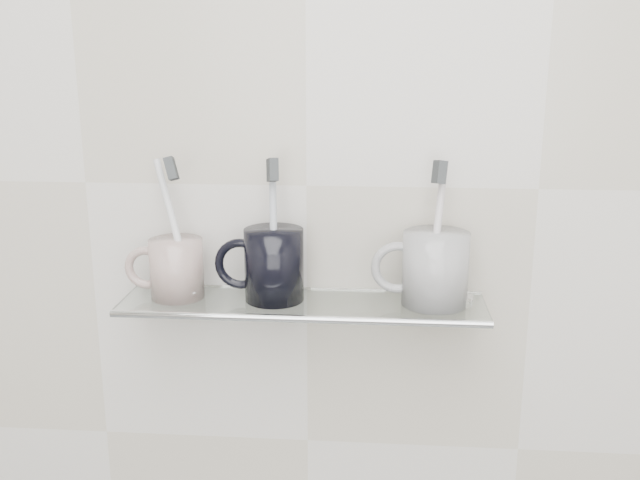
# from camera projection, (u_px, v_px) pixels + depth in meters

# --- Properties ---
(wall_back) EXTENTS (2.50, 0.00, 2.50)m
(wall_back) POSITION_uv_depth(u_px,v_px,m) (306.00, 186.00, 1.00)
(wall_back) COLOR beige
(wall_back) RESTS_ON ground
(shelf_glass) EXTENTS (0.50, 0.12, 0.01)m
(shelf_glass) POSITION_uv_depth(u_px,v_px,m) (302.00, 304.00, 0.98)
(shelf_glass) COLOR silver
(shelf_glass) RESTS_ON wall_back
(shelf_rail) EXTENTS (0.50, 0.01, 0.01)m
(shelf_rail) POSITION_uv_depth(u_px,v_px,m) (298.00, 319.00, 0.93)
(shelf_rail) COLOR silver
(shelf_rail) RESTS_ON shelf_glass
(bracket_left) EXTENTS (0.02, 0.03, 0.02)m
(bracket_left) POSITION_uv_depth(u_px,v_px,m) (164.00, 296.00, 1.04)
(bracket_left) COLOR silver
(bracket_left) RESTS_ON wall_back
(bracket_right) EXTENTS (0.02, 0.03, 0.02)m
(bracket_right) POSITION_uv_depth(u_px,v_px,m) (453.00, 304.00, 1.01)
(bracket_right) COLOR silver
(bracket_right) RESTS_ON wall_back
(mug_left) EXTENTS (0.09, 0.09, 0.08)m
(mug_left) POSITION_uv_depth(u_px,v_px,m) (177.00, 268.00, 0.99)
(mug_left) COLOR silver
(mug_left) RESTS_ON shelf_glass
(mug_left_handle) EXTENTS (0.06, 0.01, 0.06)m
(mug_left_handle) POSITION_uv_depth(u_px,v_px,m) (146.00, 268.00, 0.99)
(mug_left_handle) COLOR silver
(mug_left_handle) RESTS_ON mug_left
(toothbrush_left) EXTENTS (0.06, 0.05, 0.18)m
(toothbrush_left) POSITION_uv_depth(u_px,v_px,m) (174.00, 227.00, 0.97)
(toothbrush_left) COLOR silver
(toothbrush_left) RESTS_ON mug_left
(bristles_left) EXTENTS (0.02, 0.03, 0.04)m
(bristles_left) POSITION_uv_depth(u_px,v_px,m) (171.00, 169.00, 0.95)
(bristles_left) COLOR #313537
(bristles_left) RESTS_ON toothbrush_left
(mug_center) EXTENTS (0.08, 0.08, 0.10)m
(mug_center) POSITION_uv_depth(u_px,v_px,m) (274.00, 265.00, 0.97)
(mug_center) COLOR black
(mug_center) RESTS_ON shelf_glass
(mug_center_handle) EXTENTS (0.07, 0.01, 0.07)m
(mug_center_handle) POSITION_uv_depth(u_px,v_px,m) (241.00, 264.00, 0.98)
(mug_center_handle) COLOR black
(mug_center_handle) RESTS_ON mug_center
(toothbrush_center) EXTENTS (0.02, 0.06, 0.19)m
(toothbrush_center) POSITION_uv_depth(u_px,v_px,m) (274.00, 229.00, 0.96)
(toothbrush_center) COLOR #909CA9
(toothbrush_center) RESTS_ON mug_center
(bristles_center) EXTENTS (0.02, 0.03, 0.03)m
(bristles_center) POSITION_uv_depth(u_px,v_px,m) (272.00, 170.00, 0.94)
(bristles_center) COLOR #313537
(bristles_center) RESTS_ON toothbrush_center
(mug_right) EXTENTS (0.11, 0.11, 0.10)m
(mug_right) POSITION_uv_depth(u_px,v_px,m) (435.00, 269.00, 0.96)
(mug_right) COLOR white
(mug_right) RESTS_ON shelf_glass
(mug_right_handle) EXTENTS (0.07, 0.01, 0.07)m
(mug_right_handle) POSITION_uv_depth(u_px,v_px,m) (398.00, 268.00, 0.96)
(mug_right_handle) COLOR white
(mug_right_handle) RESTS_ON mug_right
(toothbrush_right) EXTENTS (0.03, 0.05, 0.19)m
(toothbrush_right) POSITION_uv_depth(u_px,v_px,m) (437.00, 232.00, 0.94)
(toothbrush_right) COLOR silver
(toothbrush_right) RESTS_ON mug_right
(bristles_right) EXTENTS (0.02, 0.03, 0.03)m
(bristles_right) POSITION_uv_depth(u_px,v_px,m) (439.00, 172.00, 0.92)
(bristles_right) COLOR #313537
(bristles_right) RESTS_ON toothbrush_right
(chrome_cap) EXTENTS (0.03, 0.03, 0.01)m
(chrome_cap) POSITION_uv_depth(u_px,v_px,m) (461.00, 300.00, 0.96)
(chrome_cap) COLOR silver
(chrome_cap) RESTS_ON shelf_glass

